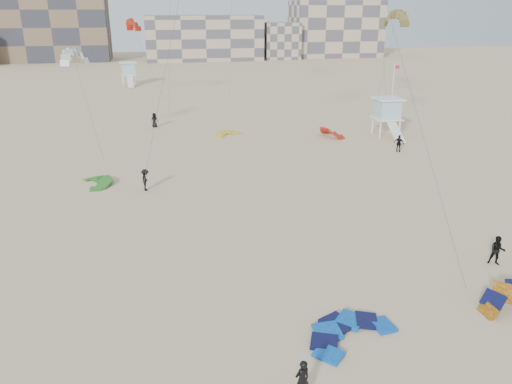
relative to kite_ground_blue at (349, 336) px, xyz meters
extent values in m
plane|color=tan|center=(-3.79, -0.07, 0.00)|extent=(320.00, 320.00, 0.00)
imported|color=black|center=(-3.22, -3.30, 0.87)|extent=(0.73, 0.59, 1.74)
imported|color=black|center=(10.79, 4.74, 0.88)|extent=(1.08, 1.01, 1.77)
imported|color=black|center=(-9.23, 21.49, 0.90)|extent=(0.77, 1.22, 1.80)
imported|color=black|center=(16.30, 28.24, 0.89)|extent=(1.07, 1.02, 1.78)
imported|color=black|center=(-8.35, 44.65, 0.90)|extent=(1.03, 0.87, 1.79)
imported|color=black|center=(26.76, 49.63, 0.92)|extent=(0.82, 1.77, 1.83)
cylinder|color=#3F3F3F|center=(-6.62, 20.78, 11.52)|extent=(5.53, 1.55, 21.05)
cylinder|color=#3F3F3F|center=(7.41, 13.75, 12.88)|extent=(1.86, 25.19, 23.77)
cylinder|color=#3F3F3F|center=(-14.39, 32.11, 5.07)|extent=(3.00, 10.11, 8.17)
cylinder|color=#3F3F3F|center=(-5.66, 44.93, 13.98)|extent=(1.38, 6.02, 25.97)
cylinder|color=#3F3F3F|center=(15.85, 32.56, 6.92)|extent=(1.48, 0.78, 11.84)
cylinder|color=#3F3F3F|center=(23.88, 50.37, 8.55)|extent=(2.99, 0.28, 15.11)
cylinder|color=#3F3F3F|center=(3.55, 58.73, 10.92)|extent=(1.85, 7.21, 19.85)
cylinder|color=#3F3F3F|center=(-8.62, 59.75, 6.25)|extent=(3.93, 2.08, 10.51)
cube|color=white|center=(18.12, 35.29, 1.98)|extent=(3.03, 3.03, 0.15)
cube|color=#98C4D1|center=(18.12, 35.29, 3.11)|extent=(2.49, 2.49, 2.11)
cube|color=white|center=(18.12, 35.29, 4.25)|extent=(3.14, 3.14, 0.17)
cube|color=white|center=(18.12, 32.44, 0.95)|extent=(1.13, 3.02, 1.75)
cube|color=white|center=(-12.80, 82.15, 1.98)|extent=(3.23, 3.23, 0.15)
cube|color=#98C4D1|center=(-12.80, 82.15, 3.12)|extent=(2.65, 2.65, 2.12)
cube|color=white|center=(-12.80, 82.15, 4.26)|extent=(3.34, 3.34, 0.17)
cube|color=white|center=(-12.80, 79.29, 0.95)|extent=(1.33, 3.09, 1.76)
cylinder|color=white|center=(19.96, 38.15, 3.96)|extent=(0.10, 0.10, 7.92)
cube|color=#C71A4D|center=(20.26, 38.15, 7.42)|extent=(0.59, 0.02, 0.40)
cube|color=brown|center=(-33.79, 133.93, 9.00)|extent=(28.00, 14.00, 18.00)
cube|color=tan|center=(6.21, 129.93, 6.00)|extent=(32.00, 16.00, 12.00)
cube|color=tan|center=(46.21, 131.93, 8.00)|extent=(26.00, 14.00, 16.00)
cube|color=tan|center=(28.21, 127.93, 5.00)|extent=(10.00, 10.00, 10.00)
camera|label=1|loc=(-7.88, -17.81, 14.05)|focal=35.00mm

